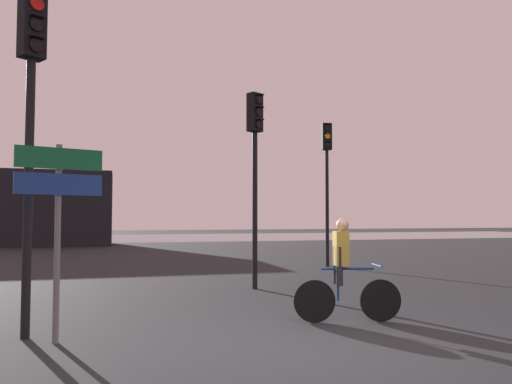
% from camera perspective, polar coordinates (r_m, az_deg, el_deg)
% --- Properties ---
extents(ground_plane, '(120.00, 120.00, 0.00)m').
position_cam_1_polar(ground_plane, '(6.40, 8.18, -17.70)').
color(ground_plane, black).
extents(water_strip, '(80.00, 16.00, 0.01)m').
position_cam_1_polar(water_strip, '(41.21, -12.23, -5.13)').
color(water_strip, slate).
rests_on(water_strip, ground).
extents(distant_building, '(10.27, 4.00, 4.27)m').
position_cam_1_polar(distant_building, '(31.58, -25.51, -1.73)').
color(distant_building, black).
rests_on(distant_building, ground).
extents(traffic_light_far_right, '(0.35, 0.37, 4.81)m').
position_cam_1_polar(traffic_light_far_right, '(16.93, 8.10, 2.82)').
color(traffic_light_far_right, black).
rests_on(traffic_light_far_right, ground).
extents(traffic_light_center, '(0.40, 0.42, 4.53)m').
position_cam_1_polar(traffic_light_center, '(11.59, -0.11, 4.55)').
color(traffic_light_center, black).
rests_on(traffic_light_center, ground).
extents(traffic_light_near_left, '(0.40, 0.42, 4.74)m').
position_cam_1_polar(traffic_light_near_left, '(7.66, -24.36, 9.71)').
color(traffic_light_near_left, black).
rests_on(traffic_light_near_left, ground).
extents(direction_sign_post, '(1.06, 0.37, 2.60)m').
position_cam_1_polar(direction_sign_post, '(7.04, -21.64, -1.42)').
color(direction_sign_post, slate).
rests_on(direction_sign_post, ground).
extents(cyclist, '(1.68, 0.52, 1.62)m').
position_cam_1_polar(cyclist, '(8.03, 9.94, -8.70)').
color(cyclist, black).
rests_on(cyclist, ground).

